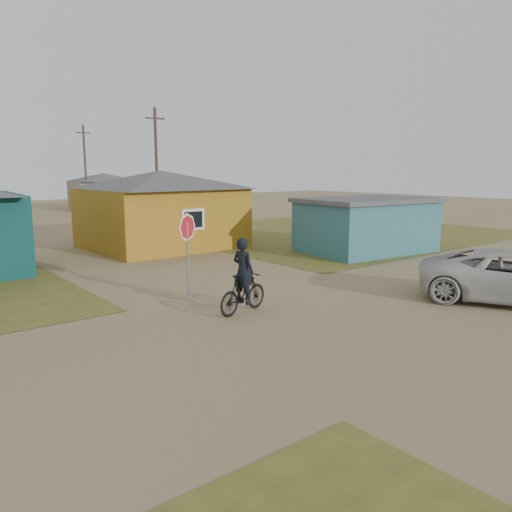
% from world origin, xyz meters
% --- Properties ---
extents(ground, '(120.00, 120.00, 0.00)m').
position_xyz_m(ground, '(0.00, 0.00, 0.00)').
color(ground, '#8E7851').
extents(grass_ne, '(20.00, 18.00, 0.00)m').
position_xyz_m(grass_ne, '(14.00, 13.00, 0.01)').
color(grass_ne, olive).
rests_on(grass_ne, ground).
extents(house_yellow, '(7.72, 6.76, 3.90)m').
position_xyz_m(house_yellow, '(2.50, 14.00, 2.00)').
color(house_yellow, '#A37119').
rests_on(house_yellow, ground).
extents(shed_turquoise, '(6.71, 4.93, 2.60)m').
position_xyz_m(shed_turquoise, '(9.50, 6.50, 1.31)').
color(shed_turquoise, '#366D78').
rests_on(shed_turquoise, ground).
extents(house_beige_east, '(6.95, 6.05, 3.60)m').
position_xyz_m(house_beige_east, '(10.00, 40.00, 1.86)').
color(house_beige_east, gray).
rests_on(house_beige_east, ground).
extents(utility_pole_near, '(1.40, 0.20, 8.00)m').
position_xyz_m(utility_pole_near, '(6.50, 22.00, 4.14)').
color(utility_pole_near, '#46332A').
rests_on(utility_pole_near, ground).
extents(utility_pole_far, '(1.40, 0.20, 8.00)m').
position_xyz_m(utility_pole_far, '(7.50, 38.00, 4.14)').
color(utility_pole_far, '#46332A').
rests_on(utility_pole_far, ground).
extents(stop_sign, '(0.86, 0.08, 2.63)m').
position_xyz_m(stop_sign, '(-1.85, 4.24, 1.92)').
color(stop_sign, gray).
rests_on(stop_sign, ground).
extents(cyclist, '(1.94, 0.91, 2.11)m').
position_xyz_m(cyclist, '(-1.53, 1.86, 0.77)').
color(cyclist, black).
rests_on(cyclist, ground).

